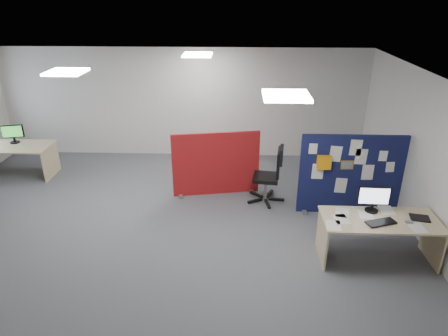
{
  "coord_description": "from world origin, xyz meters",
  "views": [
    {
      "loc": [
        1.39,
        -6.11,
        3.92
      ],
      "look_at": [
        1.14,
        0.41,
        1.0
      ],
      "focal_mm": 32.0,
      "sensor_mm": 36.0,
      "label": 1
    }
  ],
  "objects_px": {
    "navy_divider": "(350,175)",
    "second_desk": "(15,152)",
    "monitor_second": "(13,133)",
    "red_divider": "(216,164)",
    "main_desk": "(378,227)",
    "monitor_main": "(374,198)",
    "office_chair": "(272,171)"
  },
  "relations": [
    {
      "from": "navy_divider",
      "to": "red_divider",
      "type": "height_order",
      "value": "navy_divider"
    },
    {
      "from": "second_desk",
      "to": "office_chair",
      "type": "distance_m",
      "value": 5.84
    },
    {
      "from": "navy_divider",
      "to": "second_desk",
      "type": "distance_m",
      "value": 7.29
    },
    {
      "from": "red_divider",
      "to": "office_chair",
      "type": "height_order",
      "value": "red_divider"
    },
    {
      "from": "main_desk",
      "to": "red_divider",
      "type": "relative_size",
      "value": 1.0
    },
    {
      "from": "second_desk",
      "to": "office_chair",
      "type": "relative_size",
      "value": 1.47
    },
    {
      "from": "monitor_second",
      "to": "office_chair",
      "type": "xyz_separation_m",
      "value": [
        5.78,
        -1.19,
        -0.31
      ]
    },
    {
      "from": "monitor_main",
      "to": "monitor_second",
      "type": "bearing_deg",
      "value": 160.88
    },
    {
      "from": "monitor_main",
      "to": "red_divider",
      "type": "bearing_deg",
      "value": 145.61
    },
    {
      "from": "monitor_main",
      "to": "navy_divider",
      "type": "bearing_deg",
      "value": 94.16
    },
    {
      "from": "main_desk",
      "to": "monitor_second",
      "type": "height_order",
      "value": "monitor_second"
    },
    {
      "from": "navy_divider",
      "to": "main_desk",
      "type": "xyz_separation_m",
      "value": [
        0.12,
        -1.42,
        -0.23
      ]
    },
    {
      "from": "red_divider",
      "to": "second_desk",
      "type": "height_order",
      "value": "red_divider"
    },
    {
      "from": "red_divider",
      "to": "office_chair",
      "type": "bearing_deg",
      "value": -24.63
    },
    {
      "from": "main_desk",
      "to": "office_chair",
      "type": "relative_size",
      "value": 1.54
    },
    {
      "from": "office_chair",
      "to": "red_divider",
      "type": "bearing_deg",
      "value": 173.56
    },
    {
      "from": "monitor_second",
      "to": "second_desk",
      "type": "bearing_deg",
      "value": -92.65
    },
    {
      "from": "navy_divider",
      "to": "monitor_main",
      "type": "height_order",
      "value": "navy_divider"
    },
    {
      "from": "monitor_main",
      "to": "main_desk",
      "type": "bearing_deg",
      "value": -66.94
    },
    {
      "from": "navy_divider",
      "to": "main_desk",
      "type": "height_order",
      "value": "navy_divider"
    },
    {
      "from": "second_desk",
      "to": "monitor_second",
      "type": "distance_m",
      "value": 0.43
    },
    {
      "from": "navy_divider",
      "to": "monitor_second",
      "type": "xyz_separation_m",
      "value": [
        -7.17,
        1.58,
        0.17
      ]
    },
    {
      "from": "second_desk",
      "to": "office_chair",
      "type": "height_order",
      "value": "office_chair"
    },
    {
      "from": "second_desk",
      "to": "monitor_second",
      "type": "relative_size",
      "value": 3.72
    },
    {
      "from": "monitor_main",
      "to": "second_desk",
      "type": "relative_size",
      "value": 0.29
    },
    {
      "from": "red_divider",
      "to": "monitor_second",
      "type": "distance_m",
      "value": 4.75
    },
    {
      "from": "monitor_main",
      "to": "monitor_second",
      "type": "distance_m",
      "value": 7.74
    },
    {
      "from": "red_divider",
      "to": "main_desk",
      "type": "bearing_deg",
      "value": -48.83
    },
    {
      "from": "navy_divider",
      "to": "red_divider",
      "type": "relative_size",
      "value": 1.07
    },
    {
      "from": "second_desk",
      "to": "monitor_second",
      "type": "bearing_deg",
      "value": 102.07
    },
    {
      "from": "main_desk",
      "to": "second_desk",
      "type": "height_order",
      "value": "same"
    },
    {
      "from": "navy_divider",
      "to": "main_desk",
      "type": "relative_size",
      "value": 1.08
    }
  ]
}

